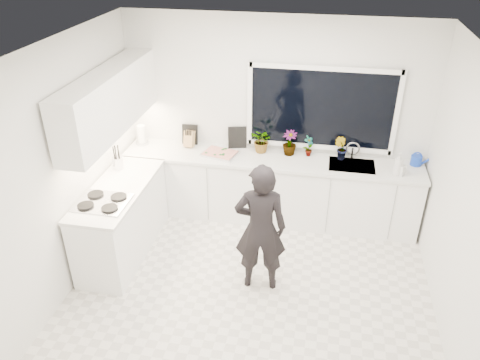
# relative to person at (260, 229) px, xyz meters

# --- Properties ---
(floor) EXTENTS (4.00, 3.50, 0.02)m
(floor) POSITION_rel_person_xyz_m (-0.08, -0.05, -0.78)
(floor) COLOR beige
(floor) RESTS_ON ground
(wall_back) EXTENTS (4.00, 0.02, 2.70)m
(wall_back) POSITION_rel_person_xyz_m (-0.08, 1.71, 0.58)
(wall_back) COLOR white
(wall_back) RESTS_ON ground
(wall_left) EXTENTS (0.02, 3.50, 2.70)m
(wall_left) POSITION_rel_person_xyz_m (-2.09, -0.05, 0.58)
(wall_left) COLOR white
(wall_left) RESTS_ON ground
(wall_right) EXTENTS (0.02, 3.50, 2.70)m
(wall_right) POSITION_rel_person_xyz_m (1.93, -0.05, 0.58)
(wall_right) COLOR white
(wall_right) RESTS_ON ground
(ceiling) EXTENTS (4.00, 3.50, 0.02)m
(ceiling) POSITION_rel_person_xyz_m (-0.08, -0.05, 1.94)
(ceiling) COLOR white
(ceiling) RESTS_ON wall_back
(window) EXTENTS (1.80, 0.02, 1.00)m
(window) POSITION_rel_person_xyz_m (0.52, 1.67, 0.78)
(window) COLOR black
(window) RESTS_ON wall_back
(base_cabinets_back) EXTENTS (3.92, 0.58, 0.88)m
(base_cabinets_back) POSITION_rel_person_xyz_m (-0.08, 1.40, -0.33)
(base_cabinets_back) COLOR white
(base_cabinets_back) RESTS_ON floor
(base_cabinets_left) EXTENTS (0.58, 1.60, 0.88)m
(base_cabinets_left) POSITION_rel_person_xyz_m (-1.75, 0.30, -0.33)
(base_cabinets_left) COLOR white
(base_cabinets_left) RESTS_ON floor
(countertop_back) EXTENTS (3.94, 0.62, 0.04)m
(countertop_back) POSITION_rel_person_xyz_m (-0.08, 1.39, 0.13)
(countertop_back) COLOR silver
(countertop_back) RESTS_ON base_cabinets_back
(countertop_left) EXTENTS (0.62, 1.60, 0.04)m
(countertop_left) POSITION_rel_person_xyz_m (-1.75, 0.30, 0.13)
(countertop_left) COLOR silver
(countertop_left) RESTS_ON base_cabinets_left
(upper_cabinets) EXTENTS (0.34, 2.10, 0.70)m
(upper_cabinets) POSITION_rel_person_xyz_m (-1.87, 0.65, 1.08)
(upper_cabinets) COLOR white
(upper_cabinets) RESTS_ON wall_left
(sink) EXTENTS (0.58, 0.42, 0.14)m
(sink) POSITION_rel_person_xyz_m (0.97, 1.40, 0.10)
(sink) COLOR silver
(sink) RESTS_ON countertop_back
(faucet) EXTENTS (0.03, 0.03, 0.22)m
(faucet) POSITION_rel_person_xyz_m (0.97, 1.60, 0.26)
(faucet) COLOR silver
(faucet) RESTS_ON countertop_back
(stovetop) EXTENTS (0.56, 0.48, 0.03)m
(stovetop) POSITION_rel_person_xyz_m (-1.77, -0.05, 0.16)
(stovetop) COLOR black
(stovetop) RESTS_ON countertop_left
(person) EXTENTS (0.61, 0.44, 1.55)m
(person) POSITION_rel_person_xyz_m (0.00, 0.00, 0.00)
(person) COLOR black
(person) RESTS_ON floor
(pizza_tray) EXTENTS (0.52, 0.43, 0.03)m
(pizza_tray) POSITION_rel_person_xyz_m (-0.76, 1.37, 0.16)
(pizza_tray) COLOR silver
(pizza_tray) RESTS_ON countertop_back
(pizza) EXTENTS (0.47, 0.38, 0.01)m
(pizza) POSITION_rel_person_xyz_m (-0.76, 1.37, 0.18)
(pizza) COLOR red
(pizza) RESTS_ON pizza_tray
(watering_can) EXTENTS (0.14, 0.14, 0.13)m
(watering_can) POSITION_rel_person_xyz_m (1.77, 1.56, 0.21)
(watering_can) COLOR #1339B7
(watering_can) RESTS_ON countertop_back
(paper_towel_roll) EXTENTS (0.12, 0.12, 0.26)m
(paper_towel_roll) POSITION_rel_person_xyz_m (-1.90, 1.50, 0.28)
(paper_towel_roll) COLOR silver
(paper_towel_roll) RESTS_ON countertop_back
(knife_block) EXTENTS (0.14, 0.11, 0.22)m
(knife_block) POSITION_rel_person_xyz_m (-1.23, 1.54, 0.26)
(knife_block) COLOR #9C6A48
(knife_block) RESTS_ON countertop_back
(utensil_crock) EXTENTS (0.17, 0.17, 0.16)m
(utensil_crock) POSITION_rel_person_xyz_m (-1.93, 0.75, 0.23)
(utensil_crock) COLOR #BCBCC1
(utensil_crock) RESTS_ON countertop_left
(picture_frame_large) EXTENTS (0.22, 0.03, 0.28)m
(picture_frame_large) POSITION_rel_person_xyz_m (-1.25, 1.64, 0.29)
(picture_frame_large) COLOR black
(picture_frame_large) RESTS_ON countertop_back
(picture_frame_small) EXTENTS (0.25, 0.08, 0.30)m
(picture_frame_small) POSITION_rel_person_xyz_m (-0.58, 1.64, 0.30)
(picture_frame_small) COLOR black
(picture_frame_small) RESTS_ON countertop_back
(herb_plants) EXTENTS (1.33, 0.37, 0.34)m
(herb_plants) POSITION_rel_person_xyz_m (0.05, 1.56, 0.31)
(herb_plants) COLOR #26662D
(herb_plants) RESTS_ON countertop_back
(soap_bottles) EXTENTS (0.18, 0.16, 0.29)m
(soap_bottles) POSITION_rel_person_xyz_m (1.52, 1.25, 0.28)
(soap_bottles) COLOR #D8BF66
(soap_bottles) RESTS_ON countertop_back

